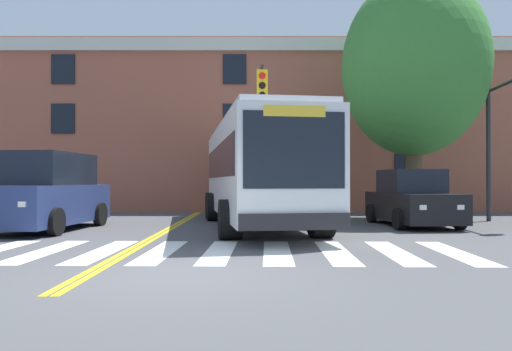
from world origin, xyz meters
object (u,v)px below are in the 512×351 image
(city_bus, at_px, (255,170))
(car_navy_near_lane, at_px, (48,194))
(car_black_far_lane, at_px, (410,200))
(street_tree_curbside_large, at_px, (412,66))
(traffic_light_near_corner, at_px, (504,120))
(traffic_light_overhead, at_px, (261,118))

(city_bus, relative_size, car_navy_near_lane, 2.24)
(city_bus, height_order, car_black_far_lane, city_bus)
(city_bus, relative_size, street_tree_curbside_large, 1.23)
(car_black_far_lane, bearing_deg, traffic_light_near_corner, 5.33)
(city_bus, relative_size, traffic_light_near_corner, 2.16)
(city_bus, height_order, traffic_light_near_corner, traffic_light_near_corner)
(traffic_light_overhead, bearing_deg, traffic_light_near_corner, -4.31)
(city_bus, height_order, car_navy_near_lane, city_bus)
(traffic_light_near_corner, distance_m, street_tree_curbside_large, 3.96)
(car_black_far_lane, relative_size, traffic_light_near_corner, 0.85)
(city_bus, distance_m, car_navy_near_lane, 6.37)
(car_black_far_lane, distance_m, street_tree_curbside_large, 5.59)
(city_bus, distance_m, traffic_light_overhead, 2.17)
(city_bus, distance_m, car_black_far_lane, 5.22)
(traffic_light_overhead, distance_m, street_tree_curbside_large, 6.33)
(city_bus, relative_size, traffic_light_overhead, 2.11)
(car_navy_near_lane, bearing_deg, car_black_far_lane, 7.29)
(car_navy_near_lane, bearing_deg, street_tree_curbside_large, 17.59)
(car_navy_near_lane, relative_size, traffic_light_near_corner, 0.96)
(traffic_light_near_corner, height_order, street_tree_curbside_large, street_tree_curbside_large)
(city_bus, distance_m, street_tree_curbside_large, 7.64)
(car_navy_near_lane, distance_m, car_black_far_lane, 11.42)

